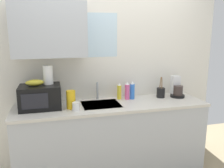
{
  "coord_description": "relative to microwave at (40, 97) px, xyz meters",
  "views": [
    {
      "loc": [
        -0.7,
        -2.69,
        1.76
      ],
      "look_at": [
        0.0,
        0.0,
        1.15
      ],
      "focal_mm": 37.75,
      "sensor_mm": 36.0,
      "label": 1
    }
  ],
  "objects": [
    {
      "name": "paper_towel_roll",
      "position": [
        0.1,
        0.05,
        0.24
      ],
      "size": [
        0.11,
        0.11,
        0.22
      ],
      "primitive_type": "cylinder",
      "color": "white",
      "rests_on": "microwave"
    },
    {
      "name": "dish_soap_bottle_pink",
      "position": [
        1.09,
        0.1,
        -0.03
      ],
      "size": [
        0.06,
        0.06,
        0.23
      ],
      "color": "#E55999",
      "rests_on": "counter_unit"
    },
    {
      "name": "microwave",
      "position": [
        0.0,
        0.0,
        0.0
      ],
      "size": [
        0.46,
        0.35,
        0.27
      ],
      "color": "black",
      "rests_on": "counter_unit"
    },
    {
      "name": "dish_soap_bottle_yellow",
      "position": [
        0.99,
        0.13,
        -0.03
      ],
      "size": [
        0.06,
        0.06,
        0.22
      ],
      "color": "yellow",
      "rests_on": "counter_unit"
    },
    {
      "name": "cereal_canister",
      "position": [
        0.34,
        -0.1,
        -0.03
      ],
      "size": [
        0.1,
        0.1,
        0.21
      ],
      "primitive_type": "cylinder",
      "color": "gold",
      "rests_on": "counter_unit"
    },
    {
      "name": "banana_bunch",
      "position": [
        -0.05,
        0.0,
        0.17
      ],
      "size": [
        0.2,
        0.11,
        0.07
      ],
      "primitive_type": "ellipsoid",
      "color": "gold",
      "rests_on": "microwave"
    },
    {
      "name": "kitchen_wall_assembly",
      "position": [
        0.72,
        0.27,
        0.31
      ],
      "size": [
        3.12,
        0.42,
        2.5
      ],
      "color": "silver",
      "rests_on": "ground"
    },
    {
      "name": "counter_unit",
      "position": [
        0.84,
        -0.05,
        -0.58
      ],
      "size": [
        2.35,
        0.63,
        0.9
      ],
      "color": "#B2B7BC",
      "rests_on": "ground"
    },
    {
      "name": "mug_white",
      "position": [
        0.39,
        -0.19,
        -0.09
      ],
      "size": [
        0.08,
        0.08,
        0.09
      ],
      "primitive_type": "cylinder",
      "color": "white",
      "rests_on": "counter_unit"
    },
    {
      "name": "coffee_maker",
      "position": [
        1.78,
        0.06,
        -0.03
      ],
      "size": [
        0.19,
        0.21,
        0.28
      ],
      "color": "black",
      "rests_on": "counter_unit"
    },
    {
      "name": "utensil_crock",
      "position": [
        1.55,
        0.07,
        -0.06
      ],
      "size": [
        0.11,
        0.11,
        0.28
      ],
      "color": "black",
      "rests_on": "counter_unit"
    },
    {
      "name": "sink_faucet",
      "position": [
        0.71,
        0.19,
        -0.02
      ],
      "size": [
        0.03,
        0.03,
        0.23
      ],
      "primitive_type": "cylinder",
      "color": "#B2B5BA",
      "rests_on": "counter_unit"
    },
    {
      "name": "dish_soap_bottle_blue",
      "position": [
        1.15,
        0.1,
        -0.02
      ],
      "size": [
        0.06,
        0.06,
        0.24
      ],
      "color": "blue",
      "rests_on": "counter_unit"
    }
  ]
}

